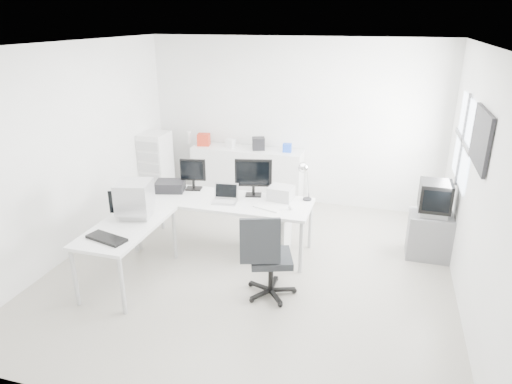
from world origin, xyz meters
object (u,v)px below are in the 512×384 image
(side_desk, at_px, (129,253))
(laptop, at_px, (225,194))
(crt_tv, at_px, (435,199))
(lcd_monitor_small, at_px, (193,174))
(filing_cabinet, at_px, (157,168))
(drawer_pedestal, at_px, (274,234))
(main_desk, at_px, (224,224))
(office_chair, at_px, (271,254))
(lcd_monitor_large, at_px, (253,178))
(laser_printer, at_px, (281,193))
(tv_cabinet, at_px, (429,235))
(crt_monitor, at_px, (135,198))
(inkjet_printer, at_px, (170,186))
(sideboard, at_px, (247,175))

(side_desk, xyz_separation_m, laptop, (0.90, 1.00, 0.50))
(laptop, relative_size, crt_tv, 0.75)
(lcd_monitor_small, bearing_deg, crt_tv, -4.58)
(laptop, distance_m, filing_cabinet, 2.35)
(drawer_pedestal, height_order, laptop, laptop)
(main_desk, xyz_separation_m, office_chair, (0.91, -0.93, 0.16))
(lcd_monitor_large, height_order, laser_printer, lcd_monitor_large)
(side_desk, height_order, laptop, laptop)
(laser_printer, bearing_deg, main_desk, -157.55)
(drawer_pedestal, xyz_separation_m, laser_printer, (0.05, 0.17, 0.54))
(crt_tv, bearing_deg, lcd_monitor_small, -174.50)
(main_desk, height_order, laptop, laptop)
(drawer_pedestal, distance_m, tv_cabinet, 2.11)
(crt_monitor, bearing_deg, inkjet_printer, 77.36)
(crt_monitor, bearing_deg, laser_printer, 21.13)
(main_desk, relative_size, laser_printer, 7.48)
(crt_monitor, xyz_separation_m, office_chair, (1.76, -0.08, -0.47))
(office_chair, bearing_deg, main_desk, 115.41)
(inkjet_printer, distance_m, sideboard, 1.85)
(laptop, bearing_deg, laser_printer, 17.65)
(lcd_monitor_small, bearing_deg, main_desk, -34.52)
(inkjet_printer, xyz_separation_m, filing_cabinet, (-0.90, 1.28, -0.20))
(inkjet_printer, relative_size, crt_tv, 0.80)
(office_chair, bearing_deg, lcd_monitor_small, 122.10)
(lcd_monitor_small, height_order, sideboard, lcd_monitor_small)
(drawer_pedestal, relative_size, lcd_monitor_small, 1.31)
(office_chair, bearing_deg, crt_monitor, 158.48)
(drawer_pedestal, height_order, sideboard, sideboard)
(office_chair, xyz_separation_m, tv_cabinet, (1.84, 1.50, -0.22))
(laptop, height_order, crt_monitor, crt_monitor)
(lcd_monitor_small, height_order, crt_tv, lcd_monitor_small)
(lcd_monitor_large, xyz_separation_m, office_chair, (0.56, -1.18, -0.48))
(inkjet_printer, xyz_separation_m, sideboard, (0.63, 1.71, -0.34))
(main_desk, xyz_separation_m, crt_tv, (2.75, 0.57, 0.47))
(office_chair, bearing_deg, laser_printer, 78.89)
(drawer_pedestal, bearing_deg, main_desk, -175.91)
(drawer_pedestal, xyz_separation_m, tv_cabinet, (2.05, 0.52, 0.01))
(side_desk, distance_m, tv_cabinet, 3.96)
(inkjet_printer, bearing_deg, laptop, -26.91)
(crt_monitor, distance_m, tv_cabinet, 3.93)
(lcd_monitor_large, relative_size, tv_cabinet, 0.86)
(laptop, bearing_deg, tv_cabinet, 6.98)
(crt_monitor, bearing_deg, drawer_pedestal, 17.50)
(side_desk, relative_size, lcd_monitor_small, 3.06)
(crt_monitor, height_order, filing_cabinet, crt_monitor)
(lcd_monitor_small, distance_m, lcd_monitor_large, 0.90)
(crt_monitor, bearing_deg, sideboard, 64.00)
(lcd_monitor_large, distance_m, crt_monitor, 1.63)
(lcd_monitor_small, bearing_deg, drawer_pedestal, -19.16)
(tv_cabinet, bearing_deg, crt_monitor, -158.49)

